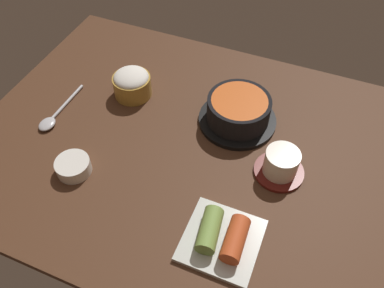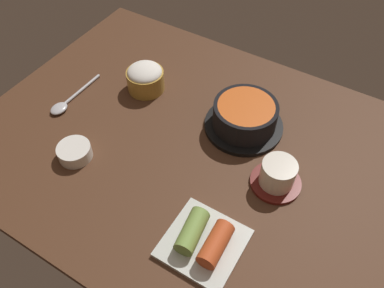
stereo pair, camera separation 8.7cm
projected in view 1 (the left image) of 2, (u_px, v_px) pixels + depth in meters
dining_table at (187, 146)px, 91.47cm from camera, size 100.00×76.00×2.00cm
stone_pot at (238, 111)px, 92.59cm from camera, size 18.80×18.80×7.12cm
rice_bowl at (132, 83)px, 98.83cm from camera, size 9.63×9.63×7.13cm
tea_cup_with_saucer at (281, 163)px, 83.34cm from camera, size 10.92×10.92×6.50cm
kimchi_plate at (222, 237)px, 73.52cm from camera, size 14.40×14.40×4.85cm
side_bowl_near at (73, 166)px, 84.42cm from camera, size 7.55×7.55×3.12cm
spoon at (53, 118)px, 95.21cm from camera, size 3.60×17.38×1.35cm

